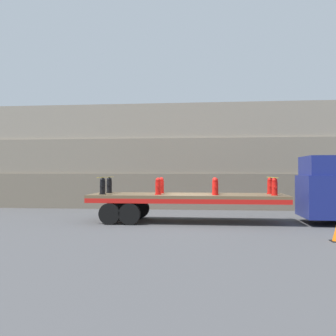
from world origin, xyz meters
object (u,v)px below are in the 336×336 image
at_px(truck_cab, 333,190).
at_px(fire_hydrant_red_near_3, 275,187).
at_px(fire_hydrant_red_near_2, 215,187).
at_px(fire_hydrant_red_far_3, 270,186).
at_px(fire_hydrant_red_near_1, 158,186).
at_px(fire_hydrant_black_near_0, 103,186).
at_px(fire_hydrant_red_far_2, 215,186).
at_px(fire_hydrant_black_far_0, 109,185).
at_px(flatbed_trailer, 173,199).
at_px(fire_hydrant_red_far_1, 161,186).

xyz_separation_m(truck_cab, fire_hydrant_red_near_3, (-2.60, -0.57, 0.14)).
bearing_deg(fire_hydrant_red_near_2, fire_hydrant_red_near_3, 0.00).
bearing_deg(fire_hydrant_red_near_2, fire_hydrant_red_far_3, 24.44).
height_order(fire_hydrant_red_near_1, fire_hydrant_red_near_2, same).
xyz_separation_m(fire_hydrant_black_near_0, fire_hydrant_red_far_2, (5.03, 1.14, 0.00)).
bearing_deg(fire_hydrant_black_far_0, fire_hydrant_red_far_2, 0.00).
height_order(fire_hydrant_black_far_0, fire_hydrant_red_near_3, same).
xyz_separation_m(fire_hydrant_black_far_0, fire_hydrant_red_near_1, (2.52, -1.14, 0.00)).
height_order(fire_hydrant_black_near_0, fire_hydrant_black_far_0, same).
xyz_separation_m(flatbed_trailer, fire_hydrant_red_near_2, (1.92, -0.57, 0.61)).
height_order(fire_hydrant_red_far_1, fire_hydrant_red_near_2, same).
height_order(flatbed_trailer, fire_hydrant_red_far_1, fire_hydrant_red_far_1).
relative_size(flatbed_trailer, fire_hydrant_red_far_2, 11.58).
relative_size(fire_hydrant_black_near_0, fire_hydrant_black_far_0, 1.00).
xyz_separation_m(flatbed_trailer, fire_hydrant_red_far_3, (4.44, 0.57, 0.61)).
relative_size(truck_cab, fire_hydrant_black_far_0, 3.91).
bearing_deg(fire_hydrant_black_near_0, fire_hydrant_red_near_1, 0.00).
height_order(fire_hydrant_black_near_0, fire_hydrant_red_near_2, same).
bearing_deg(fire_hydrant_black_far_0, fire_hydrant_black_near_0, -90.00).
relative_size(fire_hydrant_red_far_1, fire_hydrant_red_near_2, 1.00).
bearing_deg(fire_hydrant_red_far_3, fire_hydrant_red_near_1, -167.20).
xyz_separation_m(fire_hydrant_red_far_1, fire_hydrant_red_far_3, (5.03, 0.00, 0.00)).
height_order(fire_hydrant_red_near_2, fire_hydrant_red_near_3, same).
bearing_deg(fire_hydrant_black_near_0, fire_hydrant_red_far_3, 8.61).
bearing_deg(flatbed_trailer, fire_hydrant_red_far_1, 135.99).
bearing_deg(fire_hydrant_red_far_3, fire_hydrant_black_far_0, 180.00).
bearing_deg(fire_hydrant_red_far_3, fire_hydrant_red_near_2, -155.56).
bearing_deg(fire_hydrant_red_near_1, fire_hydrant_red_far_3, 12.80).
bearing_deg(fire_hydrant_red_far_2, fire_hydrant_red_far_3, 0.00).
bearing_deg(truck_cab, fire_hydrant_red_near_3, -167.58).
distance_m(truck_cab, fire_hydrant_red_far_1, 7.65).
bearing_deg(fire_hydrant_red_near_3, truck_cab, 12.42).
relative_size(fire_hydrant_black_far_0, fire_hydrant_red_near_2, 1.00).
bearing_deg(fire_hydrant_red_near_1, fire_hydrant_red_near_2, 0.00).
height_order(flatbed_trailer, fire_hydrant_red_far_3, fire_hydrant_red_far_3).
relative_size(flatbed_trailer, fire_hydrant_black_far_0, 11.58).
relative_size(flatbed_trailer, fire_hydrant_black_near_0, 11.58).
bearing_deg(fire_hydrant_black_far_0, fire_hydrant_red_far_3, 0.00).
xyz_separation_m(truck_cab, flatbed_trailer, (-7.04, 0.00, -0.47)).
distance_m(fire_hydrant_red_near_1, fire_hydrant_red_far_3, 5.16).
xyz_separation_m(fire_hydrant_black_far_0, fire_hydrant_red_near_3, (7.55, -1.14, 0.00)).
distance_m(fire_hydrant_red_near_2, fire_hydrant_red_near_3, 2.52).
xyz_separation_m(fire_hydrant_red_near_1, fire_hydrant_red_far_3, (5.03, 1.14, 0.00)).
height_order(truck_cab, fire_hydrant_red_near_3, truck_cab).
bearing_deg(fire_hydrant_red_near_3, fire_hydrant_red_far_2, 155.56).
bearing_deg(fire_hydrant_red_near_1, fire_hydrant_black_far_0, 155.56).
bearing_deg(fire_hydrant_red_near_1, truck_cab, 4.29).
distance_m(flatbed_trailer, fire_hydrant_red_near_3, 4.52).
bearing_deg(flatbed_trailer, fire_hydrant_black_far_0, 169.58).
distance_m(truck_cab, fire_hydrant_red_near_2, 5.15).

